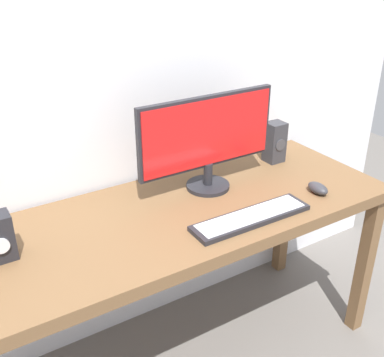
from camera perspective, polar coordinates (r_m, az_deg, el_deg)
name	(u,v)px	position (r m, az deg, el deg)	size (l,w,h in m)	color
ground_plane	(181,357)	(2.23, -1.39, -20.83)	(6.00, 6.00, 0.00)	slate
desk	(179,229)	(1.80, -1.62, -6.11)	(1.70, 0.63, 0.75)	brown
monitor	(207,138)	(1.84, 1.88, 4.96)	(0.60, 0.18, 0.38)	#232328
keyboard_primary	(251,217)	(1.71, 7.17, -4.70)	(0.47, 0.12, 0.02)	#232328
mouse	(318,188)	(1.94, 15.02, -1.15)	(0.06, 0.10, 0.04)	#333338
speaker_right	(275,142)	(2.16, 10.00, 4.37)	(0.08, 0.08, 0.18)	#333338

